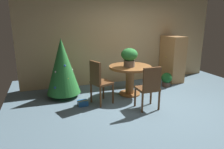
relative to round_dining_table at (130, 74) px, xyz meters
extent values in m
plane|color=slate|center=(0.28, -1.01, -0.54)|extent=(6.60, 6.60, 0.00)
cube|color=tan|center=(0.28, 1.19, 0.76)|extent=(6.00, 0.10, 2.60)
cylinder|color=brown|center=(0.00, 0.00, -0.52)|extent=(0.54, 0.54, 0.04)
cylinder|color=brown|center=(0.00, 0.00, -0.17)|extent=(0.22, 0.22, 0.66)
cylinder|color=brown|center=(0.00, 0.00, 0.18)|extent=(1.06, 1.06, 0.05)
cylinder|color=#665B51|center=(-0.06, -0.07, 0.29)|extent=(0.27, 0.27, 0.16)
ellipsoid|color=#287533|center=(-0.06, -0.07, 0.52)|extent=(0.41, 0.41, 0.31)
sphere|color=red|center=(-0.17, 0.02, 0.50)|extent=(0.05, 0.05, 0.05)
sphere|color=red|center=(0.01, -0.02, 0.57)|extent=(0.07, 0.07, 0.07)
sphere|color=red|center=(-0.15, 0.08, 0.55)|extent=(0.07, 0.07, 0.07)
cylinder|color=brown|center=(-0.73, -0.07, -0.31)|extent=(0.04, 0.04, 0.46)
cylinder|color=brown|center=(-0.61, -0.42, -0.31)|extent=(0.04, 0.04, 0.46)
cylinder|color=brown|center=(-1.07, -0.19, -0.31)|extent=(0.04, 0.04, 0.46)
cylinder|color=brown|center=(-0.94, -0.54, -0.31)|extent=(0.04, 0.04, 0.46)
cube|color=brown|center=(-0.84, -0.31, -0.05)|extent=(0.52, 0.52, 0.05)
cube|color=brown|center=(-1.00, -0.36, 0.22)|extent=(0.17, 0.37, 0.49)
cylinder|color=brown|center=(-0.20, -0.74, -0.33)|extent=(0.04, 0.04, 0.42)
cylinder|color=brown|center=(0.20, -0.74, -0.33)|extent=(0.04, 0.04, 0.42)
cylinder|color=brown|center=(-0.20, -1.08, -0.33)|extent=(0.04, 0.04, 0.42)
cylinder|color=brown|center=(0.20, -1.08, -0.33)|extent=(0.04, 0.04, 0.42)
cube|color=brown|center=(0.00, -0.91, -0.09)|extent=(0.44, 0.39, 0.05)
cube|color=brown|center=(0.00, -1.08, 0.17)|extent=(0.40, 0.05, 0.48)
cylinder|color=brown|center=(-1.63, 0.40, -0.49)|extent=(0.10, 0.10, 0.10)
cone|color=#287533|center=(-1.63, 0.40, 0.24)|extent=(0.83, 0.83, 1.36)
sphere|color=silver|center=(-1.80, 0.27, 0.14)|extent=(0.06, 0.06, 0.06)
sphere|color=silver|center=(-1.55, 0.57, 0.31)|extent=(0.05, 0.05, 0.05)
sphere|color=silver|center=(-1.40, 0.37, 0.14)|extent=(0.05, 0.05, 0.05)
sphere|color=gold|center=(-1.54, 0.16, -0.02)|extent=(0.07, 0.07, 0.07)
sphere|color=#2D51A8|center=(-1.85, 0.15, -0.21)|extent=(0.06, 0.06, 0.06)
sphere|color=silver|center=(-1.81, 0.20, -0.14)|extent=(0.06, 0.06, 0.06)
sphere|color=#2D51A8|center=(-1.59, 0.23, 0.29)|extent=(0.06, 0.06, 0.06)
sphere|color=gold|center=(-1.67, 0.59, 0.26)|extent=(0.06, 0.06, 0.06)
cube|color=#1E569E|center=(-1.29, -0.31, -0.49)|extent=(0.22, 0.21, 0.11)
cube|color=gold|center=(-1.29, -0.31, -0.49)|extent=(0.22, 0.04, 0.11)
cube|color=#B27F4C|center=(1.75, 0.71, 0.16)|extent=(0.44, 0.78, 1.39)
sphere|color=#B29338|center=(1.52, 0.71, 0.22)|extent=(0.04, 0.04, 0.04)
cylinder|color=#4C382D|center=(1.26, 0.23, -0.47)|extent=(0.23, 0.23, 0.13)
sphere|color=#195623|center=(1.26, 0.23, -0.29)|extent=(0.30, 0.30, 0.30)
camera|label=1|loc=(-2.08, -4.57, 1.34)|focal=32.72mm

